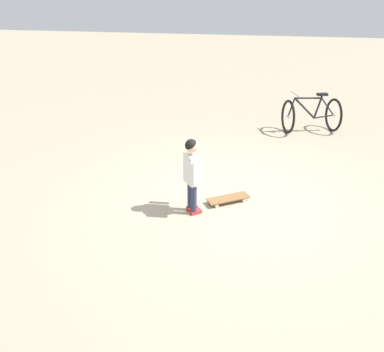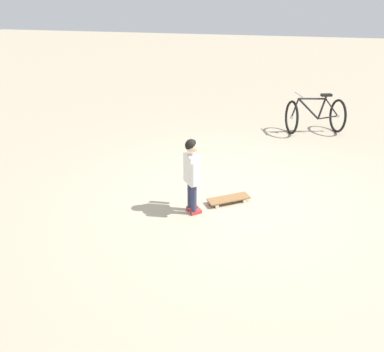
# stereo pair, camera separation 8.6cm
# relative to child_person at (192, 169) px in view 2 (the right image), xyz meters

# --- Properties ---
(ground_plane) EXTENTS (50.00, 50.00, 0.00)m
(ground_plane) POSITION_rel_child_person_xyz_m (-0.52, -0.58, -0.66)
(ground_plane) COLOR tan
(child_person) EXTENTS (0.27, 0.40, 1.06)m
(child_person) POSITION_rel_child_person_xyz_m (0.00, 0.00, 0.00)
(child_person) COLOR #2D3351
(child_person) RESTS_ON ground
(skateboard) EXTENTS (0.61, 0.51, 0.07)m
(skateboard) POSITION_rel_child_person_xyz_m (-0.44, -0.38, -0.60)
(skateboard) COLOR olive
(skateboard) RESTS_ON ground
(bicycle_mid) EXTENTS (1.25, 1.04, 0.85)m
(bicycle_mid) POSITION_rel_child_person_xyz_m (-1.71, -3.78, -0.28)
(bicycle_mid) COLOR black
(bicycle_mid) RESTS_ON ground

